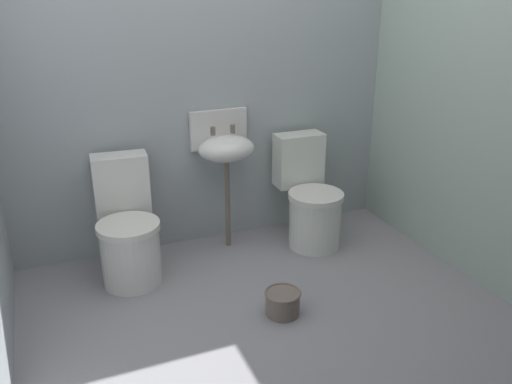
{
  "coord_description": "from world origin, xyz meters",
  "views": [
    {
      "loc": [
        -1.11,
        -2.35,
        1.85
      ],
      "look_at": [
        0.0,
        0.3,
        0.7
      ],
      "focal_mm": 37.53,
      "sensor_mm": 36.0,
      "label": 1
    }
  ],
  "objects_px": {
    "sink": "(225,147)",
    "bucket": "(283,302)",
    "toilet_right": "(310,201)",
    "toilet_left": "(128,232)"
  },
  "relations": [
    {
      "from": "sink",
      "to": "bucket",
      "type": "height_order",
      "value": "sink"
    },
    {
      "from": "toilet_right",
      "to": "sink",
      "type": "relative_size",
      "value": 0.79
    },
    {
      "from": "toilet_right",
      "to": "sink",
      "type": "bearing_deg",
      "value": -16.65
    },
    {
      "from": "bucket",
      "to": "sink",
      "type": "bearing_deg",
      "value": 89.81
    },
    {
      "from": "sink",
      "to": "bucket",
      "type": "distance_m",
      "value": 1.19
    },
    {
      "from": "toilet_left",
      "to": "sink",
      "type": "relative_size",
      "value": 0.79
    },
    {
      "from": "toilet_left",
      "to": "toilet_right",
      "type": "distance_m",
      "value": 1.34
    },
    {
      "from": "toilet_left",
      "to": "toilet_right",
      "type": "relative_size",
      "value": 1.0
    },
    {
      "from": "sink",
      "to": "bucket",
      "type": "relative_size",
      "value": 4.55
    },
    {
      "from": "toilet_right",
      "to": "toilet_left",
      "type": "bearing_deg",
      "value": 1.08
    }
  ]
}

